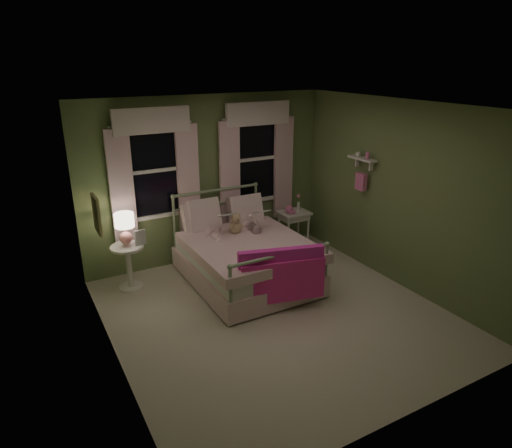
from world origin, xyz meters
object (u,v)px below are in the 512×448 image
nightstand_left (128,261)px  nightstand_right (294,217)px  child_right (248,209)px  teddy_bear (236,225)px  table_lamp (125,225)px  bed (244,257)px  child_left (214,212)px

nightstand_left → nightstand_right: size_ratio=1.02×
child_right → teddy_bear: 0.36m
child_right → nightstand_right: 1.14m
child_right → nightstand_right: bearing=-159.0°
child_right → table_lamp: child_right is taller
child_right → teddy_bear: child_right is taller
teddy_bear → nightstand_right: 1.40m
teddy_bear → table_lamp: bearing=168.1°
child_right → nightstand_left: 1.89m
bed → child_left: (-0.27, 0.43, 0.61)m
child_left → teddy_bear: bearing=163.2°
teddy_bear → nightstand_right: (1.31, 0.43, -0.24)m
child_left → nightstand_left: bearing=5.3°
bed → table_lamp: (-1.53, 0.60, 0.58)m
bed → nightstand_left: bearing=158.7°
child_right → nightstand_left: child_right is taller
bed → nightstand_right: size_ratio=3.18×
table_lamp → nightstand_right: size_ratio=0.70×
nightstand_left → nightstand_right: same height
child_left → table_lamp: 1.26m
bed → table_lamp: size_ratio=4.56×
nightstand_left → table_lamp: size_ratio=1.46×
bed → nightstand_right: 1.51m
child_right → teddy_bear: (-0.28, -0.16, -0.16)m
bed → teddy_bear: bed is taller
table_lamp → child_left: bearing=-7.4°
teddy_bear → nightstand_right: size_ratio=0.49×
bed → teddy_bear: size_ratio=6.47×
nightstand_right → teddy_bear: bearing=-161.9°
bed → nightstand_right: (1.32, 0.70, 0.17)m
child_left → nightstand_right: bearing=-157.6°
teddy_bear → nightstand_right: teddy_bear is taller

